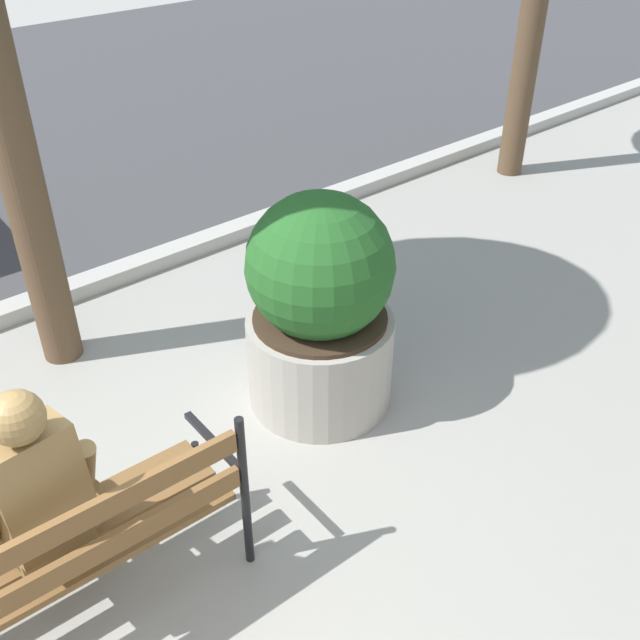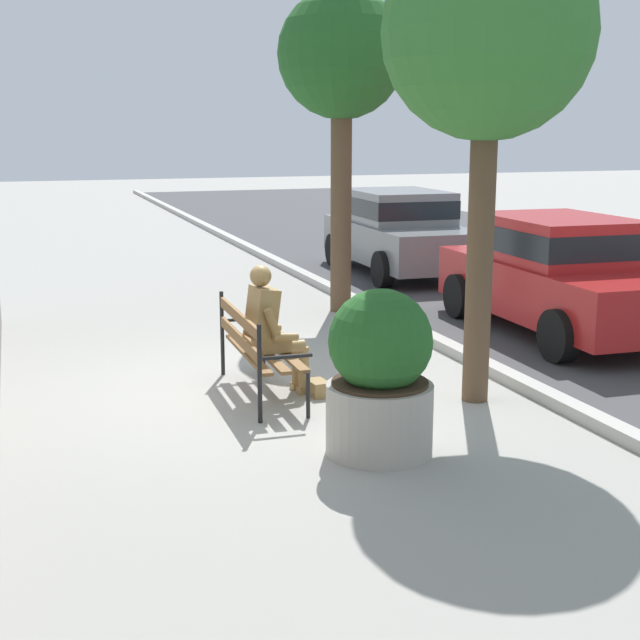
% 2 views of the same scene
% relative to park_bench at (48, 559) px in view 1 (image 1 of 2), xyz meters
% --- Properties ---
extents(park_bench, '(1.81, 0.58, 0.95)m').
position_rel_park_bench_xyz_m(park_bench, '(0.00, 0.00, 0.00)').
color(park_bench, brown).
rests_on(park_bench, ground).
extents(bronze_statue_seated, '(0.61, 0.81, 1.37)m').
position_rel_park_bench_xyz_m(bronze_statue_seated, '(0.06, 0.21, 0.12)').
color(bronze_statue_seated, olive).
rests_on(bronze_statue_seated, ground).
extents(concrete_planter, '(0.91, 0.91, 1.42)m').
position_rel_park_bench_xyz_m(concrete_planter, '(1.97, 0.57, 0.15)').
color(concrete_planter, '#A8A399').
rests_on(concrete_planter, ground).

